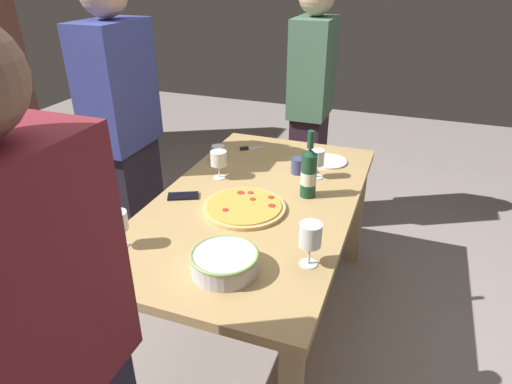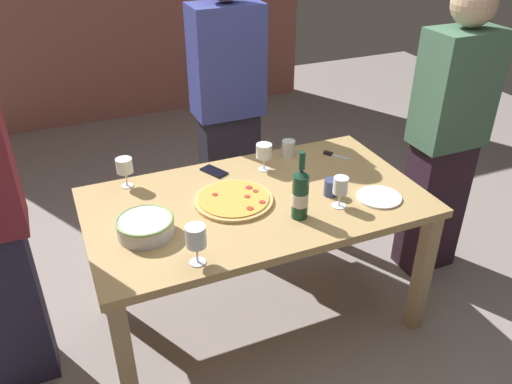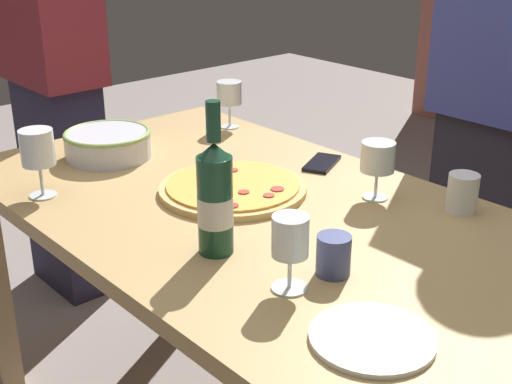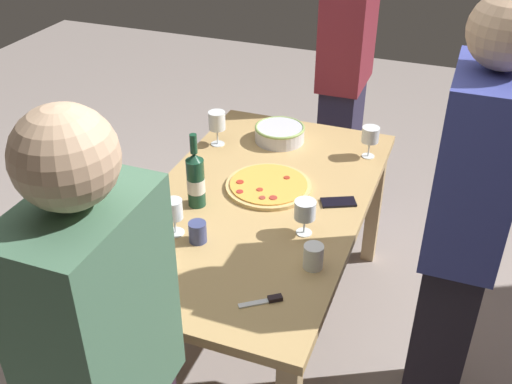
{
  "view_description": "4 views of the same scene",
  "coord_description": "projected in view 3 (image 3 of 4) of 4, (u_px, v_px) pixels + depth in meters",
  "views": [
    {
      "loc": [
        -1.71,
        -0.63,
        1.74
      ],
      "look_at": [
        0.0,
        0.0,
        0.79
      ],
      "focal_mm": 31.12,
      "sensor_mm": 36.0,
      "label": 1
    },
    {
      "loc": [
        -0.83,
        -1.94,
        2.04
      ],
      "look_at": [
        0.0,
        0.0,
        0.79
      ],
      "focal_mm": 36.38,
      "sensor_mm": 36.0,
      "label": 2
    },
    {
      "loc": [
        1.15,
        -1.02,
        1.43
      ],
      "look_at": [
        0.0,
        0.0,
        0.79
      ],
      "focal_mm": 49.05,
      "sensor_mm": 36.0,
      "label": 3
    },
    {
      "loc": [
        1.99,
        0.75,
        2.13
      ],
      "look_at": [
        0.0,
        0.0,
        0.79
      ],
      "focal_mm": 42.18,
      "sensor_mm": 36.0,
      "label": 4
    }
  ],
  "objects": [
    {
      "name": "wine_bottle",
      "position": [
        215.0,
        198.0,
        1.42
      ],
      "size": [
        0.07,
        0.07,
        0.32
      ],
      "color": "#16412B",
      "rests_on": "dining_table"
    },
    {
      "name": "cup_ceramic",
      "position": [
        334.0,
        255.0,
        1.36
      ],
      "size": [
        0.07,
        0.07,
        0.08
      ],
      "primitive_type": "cylinder",
      "color": "#3B4475",
      "rests_on": "dining_table"
    },
    {
      "name": "dining_table",
      "position": [
        256.0,
        241.0,
        1.72
      ],
      "size": [
        1.6,
        0.9,
        0.75
      ],
      "color": "tan",
      "rests_on": "ground"
    },
    {
      "name": "cell_phone",
      "position": [
        322.0,
        163.0,
        1.95
      ],
      "size": [
        0.13,
        0.16,
        0.01
      ],
      "primitive_type": "cube",
      "rotation": [
        0.0,
        0.0,
        0.45
      ],
      "color": "black",
      "rests_on": "dining_table"
    },
    {
      "name": "serving_bowl",
      "position": [
        108.0,
        143.0,
        1.99
      ],
      "size": [
        0.25,
        0.25,
        0.08
      ],
      "color": "silver",
      "rests_on": "dining_table"
    },
    {
      "name": "side_plate",
      "position": [
        372.0,
        338.0,
        1.17
      ],
      "size": [
        0.21,
        0.21,
        0.01
      ],
      "primitive_type": "cylinder",
      "color": "white",
      "rests_on": "dining_table"
    },
    {
      "name": "wine_glass_far_left",
      "position": [
        378.0,
        160.0,
        1.69
      ],
      "size": [
        0.08,
        0.08,
        0.15
      ],
      "color": "white",
      "rests_on": "dining_table"
    },
    {
      "name": "pizza",
      "position": [
        233.0,
        188.0,
        1.76
      ],
      "size": [
        0.37,
        0.37,
        0.03
      ],
      "color": "tan",
      "rests_on": "dining_table"
    },
    {
      "name": "person_guest_left",
      "position": [
        53.0,
        74.0,
        2.52
      ],
      "size": [
        0.41,
        0.24,
        1.68
      ],
      "rotation": [
        0.0,
        0.0,
        -0.07
      ],
      "color": "#28243D",
      "rests_on": "ground"
    },
    {
      "name": "wine_glass_by_bottle",
      "position": [
        229.0,
        95.0,
        2.24
      ],
      "size": [
        0.08,
        0.08,
        0.15
      ],
      "color": "white",
      "rests_on": "dining_table"
    },
    {
      "name": "wine_glass_near_pizza",
      "position": [
        290.0,
        239.0,
        1.29
      ],
      "size": [
        0.07,
        0.07,
        0.15
      ],
      "color": "white",
      "rests_on": "dining_table"
    },
    {
      "name": "cup_amber",
      "position": [
        463.0,
        193.0,
        1.64
      ],
      "size": [
        0.07,
        0.07,
        0.09
      ],
      "primitive_type": "cylinder",
      "color": "white",
      "rests_on": "dining_table"
    },
    {
      "name": "wine_glass_far_right",
      "position": [
        38.0,
        151.0,
        1.7
      ],
      "size": [
        0.08,
        0.08,
        0.17
      ],
      "color": "white",
      "rests_on": "dining_table"
    },
    {
      "name": "person_guest_right",
      "position": [
        508.0,
        106.0,
        2.02
      ],
      "size": [
        0.41,
        0.24,
        1.73
      ],
      "rotation": [
        0.0,
        0.0,
        -1.77
      ],
      "color": "#221F2A",
      "rests_on": "ground"
    }
  ]
}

